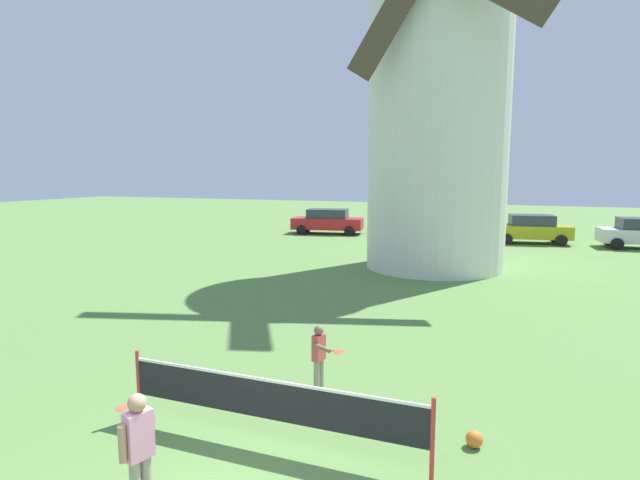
{
  "coord_description": "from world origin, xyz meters",
  "views": [
    {
      "loc": [
        2.92,
        -4.21,
        3.84
      ],
      "look_at": [
        -0.15,
        3.76,
        2.69
      ],
      "focal_mm": 28.25,
      "sensor_mm": 36.0,
      "label": 1
    }
  ],
  "objects_px": {
    "windmill": "(439,73)",
    "player_far": "(320,353)",
    "player_near": "(138,444)",
    "parked_car_red": "(328,221)",
    "parked_car_black": "(418,224)",
    "parked_car_mustard": "(531,229)",
    "tennis_net": "(269,400)",
    "stray_ball": "(474,439)"
  },
  "relations": [
    {
      "from": "parked_car_red",
      "to": "parked_car_mustard",
      "type": "height_order",
      "value": "same"
    },
    {
      "from": "tennis_net",
      "to": "player_near",
      "type": "xyz_separation_m",
      "value": [
        -0.76,
        -1.73,
        0.11
      ]
    },
    {
      "from": "stray_ball",
      "to": "tennis_net",
      "type": "bearing_deg",
      "value": -159.66
    },
    {
      "from": "windmill",
      "to": "parked_car_mustard",
      "type": "bearing_deg",
      "value": 66.67
    },
    {
      "from": "parked_car_mustard",
      "to": "stray_ball",
      "type": "bearing_deg",
      "value": -93.29
    },
    {
      "from": "parked_car_red",
      "to": "parked_car_mustard",
      "type": "distance_m",
      "value": 11.9
    },
    {
      "from": "player_far",
      "to": "stray_ball",
      "type": "relative_size",
      "value": 4.82
    },
    {
      "from": "windmill",
      "to": "tennis_net",
      "type": "xyz_separation_m",
      "value": [
        -0.11,
        -14.58,
        -6.98
      ]
    },
    {
      "from": "player_far",
      "to": "stray_ball",
      "type": "xyz_separation_m",
      "value": [
        2.73,
        -1.02,
        -0.54
      ]
    },
    {
      "from": "parked_car_mustard",
      "to": "player_near",
      "type": "bearing_deg",
      "value": -100.66
    },
    {
      "from": "stray_ball",
      "to": "parked_car_red",
      "type": "xyz_separation_m",
      "value": [
        -10.59,
        22.73,
        0.69
      ]
    },
    {
      "from": "windmill",
      "to": "tennis_net",
      "type": "relative_size",
      "value": 3.25
    },
    {
      "from": "player_far",
      "to": "parked_car_mustard",
      "type": "xyz_separation_m",
      "value": [
        4.03,
        21.61,
        0.15
      ]
    },
    {
      "from": "tennis_net",
      "to": "player_far",
      "type": "height_order",
      "value": "player_far"
    },
    {
      "from": "windmill",
      "to": "player_far",
      "type": "height_order",
      "value": "windmill"
    },
    {
      "from": "stray_ball",
      "to": "player_far",
      "type": "bearing_deg",
      "value": 159.39
    },
    {
      "from": "parked_car_mustard",
      "to": "windmill",
      "type": "bearing_deg",
      "value": -113.33
    },
    {
      "from": "player_near",
      "to": "player_far",
      "type": "height_order",
      "value": "player_near"
    },
    {
      "from": "tennis_net",
      "to": "stray_ball",
      "type": "bearing_deg",
      "value": 20.34
    },
    {
      "from": "parked_car_black",
      "to": "tennis_net",
      "type": "bearing_deg",
      "value": -84.8
    },
    {
      "from": "player_near",
      "to": "parked_car_red",
      "type": "xyz_separation_m",
      "value": [
        -7.12,
        25.47,
        0.02
      ]
    },
    {
      "from": "stray_ball",
      "to": "parked_car_red",
      "type": "relative_size",
      "value": 0.05
    },
    {
      "from": "player_near",
      "to": "stray_ball",
      "type": "bearing_deg",
      "value": 38.26
    },
    {
      "from": "player_far",
      "to": "stray_ball",
      "type": "bearing_deg",
      "value": -20.61
    },
    {
      "from": "tennis_net",
      "to": "player_near",
      "type": "height_order",
      "value": "player_near"
    },
    {
      "from": "parked_car_red",
      "to": "tennis_net",
      "type": "bearing_deg",
      "value": -71.63
    },
    {
      "from": "tennis_net",
      "to": "parked_car_red",
      "type": "bearing_deg",
      "value": 108.37
    },
    {
      "from": "tennis_net",
      "to": "stray_ball",
      "type": "xyz_separation_m",
      "value": [
        2.71,
        1.01,
        -0.56
      ]
    },
    {
      "from": "windmill",
      "to": "player_far",
      "type": "distance_m",
      "value": 14.37
    },
    {
      "from": "player_near",
      "to": "parked_car_mustard",
      "type": "distance_m",
      "value": 25.82
    },
    {
      "from": "player_near",
      "to": "player_far",
      "type": "relative_size",
      "value": 1.2
    },
    {
      "from": "parked_car_black",
      "to": "parked_car_mustard",
      "type": "xyz_separation_m",
      "value": [
        6.17,
        -0.04,
        0.0
      ]
    },
    {
      "from": "player_near",
      "to": "parked_car_red",
      "type": "distance_m",
      "value": 26.45
    },
    {
      "from": "player_near",
      "to": "parked_car_black",
      "type": "bearing_deg",
      "value": 93.13
    },
    {
      "from": "windmill",
      "to": "player_far",
      "type": "bearing_deg",
      "value": -90.56
    },
    {
      "from": "parked_car_black",
      "to": "parked_car_mustard",
      "type": "relative_size",
      "value": 1.0
    },
    {
      "from": "windmill",
      "to": "tennis_net",
      "type": "distance_m",
      "value": 16.17
    },
    {
      "from": "parked_car_red",
      "to": "player_near",
      "type": "bearing_deg",
      "value": -74.39
    },
    {
      "from": "player_near",
      "to": "parked_car_black",
      "type": "distance_m",
      "value": 25.45
    },
    {
      "from": "stray_ball",
      "to": "player_near",
      "type": "bearing_deg",
      "value": -141.74
    },
    {
      "from": "tennis_net",
      "to": "parked_car_black",
      "type": "xyz_separation_m",
      "value": [
        -2.16,
        23.68,
        0.13
      ]
    },
    {
      "from": "tennis_net",
      "to": "parked_car_red",
      "type": "xyz_separation_m",
      "value": [
        -7.88,
        23.73,
        0.13
      ]
    }
  ]
}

